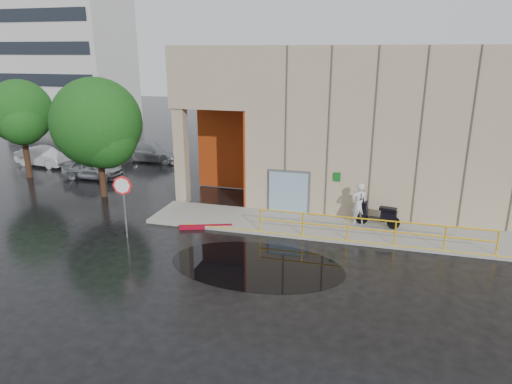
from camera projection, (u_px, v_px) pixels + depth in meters
The scene contains 15 objects.
ground at pixel (251, 266), 17.16m from camera, with size 120.00×120.00×0.00m, color black.
sidewalk at pixel (365, 231), 20.27m from camera, with size 20.00×3.00×0.15m, color gray.
building at pixel (397, 119), 24.74m from camera, with size 20.00×10.17×8.00m.
guardrail at pixel (371, 230), 18.79m from camera, with size 9.56×0.06×1.03m.
distant_building at pixel (67, 53), 47.76m from camera, with size 12.00×8.08×15.00m.
person at pixel (359, 204), 20.65m from camera, with size 0.71×0.46×1.94m, color silver.
scooter at pixel (379, 208), 20.39m from camera, with size 2.02×0.97×1.53m.
stop_sign at pixel (123, 194), 19.17m from camera, with size 0.83×0.20×2.78m.
red_curb at pixel (206, 227), 20.75m from camera, with size 2.40×0.18×0.18m, color maroon.
puddle at pixel (256, 265), 17.24m from camera, with size 6.71×4.13×0.01m, color black.
car_a at pixel (92, 169), 28.72m from camera, with size 1.52×3.79×1.29m, color #B7B8BF.
car_b at pixel (43, 157), 31.93m from camera, with size 1.41×4.05×1.33m, color silver.
car_c at pixel (152, 152), 33.26m from camera, with size 1.91×4.69×1.36m, color #999CA0.
tree_near at pixel (99, 126), 24.17m from camera, with size 4.76×4.76×6.48m.
tree_far at pixel (21, 114), 27.90m from camera, with size 3.90×3.90×6.13m.
Camera 1 is at (4.27, -14.96, 7.75)m, focal length 32.00 mm.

